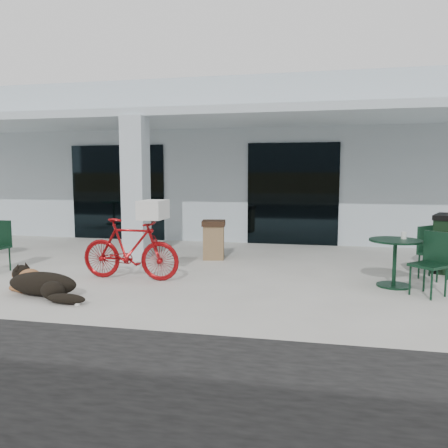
% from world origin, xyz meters
% --- Properties ---
extents(ground, '(80.00, 80.00, 0.00)m').
position_xyz_m(ground, '(0.00, 0.00, 0.00)').
color(ground, beige).
rests_on(ground, ground).
extents(building, '(22.00, 7.00, 4.50)m').
position_xyz_m(building, '(0.00, 8.50, 2.25)').
color(building, silver).
rests_on(building, ground).
extents(storefront_glass_left, '(2.80, 0.06, 2.70)m').
position_xyz_m(storefront_glass_left, '(-3.20, 4.98, 1.35)').
color(storefront_glass_left, black).
rests_on(storefront_glass_left, ground).
extents(storefront_glass_right, '(2.40, 0.06, 2.70)m').
position_xyz_m(storefront_glass_right, '(1.80, 4.98, 1.35)').
color(storefront_glass_right, black).
rests_on(storefront_glass_right, ground).
extents(column, '(0.50, 0.50, 3.12)m').
position_xyz_m(column, '(-1.50, 2.30, 1.56)').
color(column, silver).
rests_on(column, ground).
extents(overhang, '(22.00, 2.80, 0.18)m').
position_xyz_m(overhang, '(0.00, 3.60, 3.21)').
color(overhang, silver).
rests_on(overhang, column).
extents(bicycle, '(1.83, 0.56, 1.10)m').
position_xyz_m(bicycle, '(-0.83, 0.40, 0.55)').
color(bicycle, maroon).
rests_on(bicycle, ground).
extents(laundry_basket, '(0.42, 0.56, 0.33)m').
position_xyz_m(laundry_basket, '(-0.38, 0.39, 1.26)').
color(laundry_basket, white).
rests_on(laundry_basket, bicycle).
extents(dog, '(1.37, 0.88, 0.43)m').
position_xyz_m(dog, '(-1.71, -0.90, 0.22)').
color(dog, black).
rests_on(dog, ground).
extents(cup_near_dog, '(0.09, 0.09, 0.10)m').
position_xyz_m(cup_near_dog, '(-0.94, -1.22, 0.05)').
color(cup_near_dog, white).
rests_on(cup_near_dog, ground).
extents(cafe_table_far, '(0.88, 0.88, 0.79)m').
position_xyz_m(cafe_table_far, '(3.70, 0.82, 0.40)').
color(cafe_table_far, '#11321F').
rests_on(cafe_table_far, ground).
extents(cafe_chair_far_a, '(0.63, 0.63, 0.94)m').
position_xyz_m(cafe_chair_far_a, '(4.48, 1.50, 0.47)').
color(cafe_chair_far_a, '#11321F').
rests_on(cafe_chair_far_a, ground).
extents(cafe_chair_far_b, '(0.66, 0.66, 0.99)m').
position_xyz_m(cafe_chair_far_b, '(4.11, 0.32, 0.49)').
color(cafe_chair_far_b, '#11321F').
rests_on(cafe_chair_far_b, ground).
extents(cup_on_table, '(0.09, 0.09, 0.12)m').
position_xyz_m(cup_on_table, '(3.85, 0.93, 0.85)').
color(cup_on_table, white).
rests_on(cup_on_table, cafe_table_far).
extents(trash_receptacle, '(0.58, 0.58, 0.86)m').
position_xyz_m(trash_receptacle, '(0.20, 2.57, 0.43)').
color(trash_receptacle, brown).
rests_on(trash_receptacle, ground).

